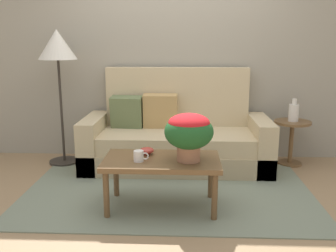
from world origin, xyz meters
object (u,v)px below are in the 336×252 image
Objects in this scene: couch at (175,138)px; potted_plant at (189,131)px; coffee_table at (162,165)px; side_table at (292,135)px; floor_lamp at (58,52)px; coffee_mug at (139,156)px; table_vase at (294,112)px; snack_bowl at (147,151)px.

potted_plant is at bearing -82.99° from couch.
coffee_table is 1.92m from side_table.
coffee_table is (-0.08, -1.15, 0.07)m from couch.
couch reaches higher than potted_plant.
couch reaches higher than coffee_table.
couch reaches higher than side_table.
couch is 1.26m from potted_plant.
coffee_mug is at bearing -49.89° from floor_lamp.
table_vase reaches higher than side_table.
side_table is at bearing 1.40° from floor_lamp.
floor_lamp is 1.84m from coffee_mug.
floor_lamp reaches higher than snack_bowl.
couch is 1.40m from table_vase.
table_vase reaches higher than snack_bowl.
snack_bowl is 1.95m from table_vase.
snack_bowl is at bearing -144.47° from side_table.
snack_bowl is 0.48× the size of table_vase.
table_vase is at bearing 46.47° from potted_plant.
coffee_table is at bearing -39.62° from snack_bowl.
table_vase is at bearing 38.95° from coffee_mug.
coffee_mug is 2.11m from table_vase.
coffee_table is 0.20m from snack_bowl.
snack_bowl is at bearing -43.88° from floor_lamp.
coffee_table is at bearing -43.43° from floor_lamp.
coffee_table is 2.43× the size of potted_plant.
coffee_mug is at bearing -141.05° from table_vase.
floor_lamp is at bearing 130.11° from coffee_mug.
potted_plant is at bearing -10.94° from coffee_table.
coffee_mug reaches higher than snack_bowl.
coffee_table is 0.39m from potted_plant.
side_table is 4.20× the size of snack_bowl.
potted_plant is 3.27× the size of snack_bowl.
table_vase is (1.63, 1.32, 0.14)m from coffee_mug.
coffee_mug is (-0.27, -1.23, 0.17)m from couch.
floor_lamp is 2.02m from potted_plant.
table_vase is (2.70, 0.05, -0.68)m from floor_lamp.
table_vase is at bearing 40.52° from coffee_table.
table_vase is (1.45, 1.24, 0.24)m from coffee_table.
table_vase reaches higher than coffee_table.
snack_bowl is at bearing -102.11° from couch.
side_table is at bearing 46.69° from potted_plant.
coffee_mug is 1.02× the size of snack_bowl.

